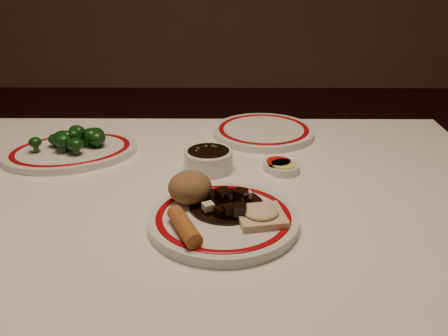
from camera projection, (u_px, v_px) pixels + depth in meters
dining_table at (198, 241)px, 0.95m from camera, size 1.20×0.90×0.75m
main_plate at (223, 220)px, 0.82m from camera, size 0.30×0.30×0.02m
rice_mound at (190, 187)px, 0.85m from camera, size 0.08×0.08×0.05m
spring_roll at (184, 226)px, 0.76m from camera, size 0.06×0.10×0.03m
fried_wonton at (261, 214)px, 0.80m from camera, size 0.09×0.09×0.02m
stirfry_heap at (229, 204)px, 0.84m from camera, size 0.13×0.13×0.03m
broccoli_plate at (71, 152)px, 1.09m from camera, size 0.34×0.32×0.02m
broccoli_pile at (76, 138)px, 1.09m from camera, size 0.16×0.10×0.05m
soy_bowl at (209, 160)px, 1.02m from camera, size 0.10×0.10×0.04m
sweet_sour_dish at (278, 165)px, 1.03m from camera, size 0.06×0.06×0.02m
mustard_dish at (284, 168)px, 1.01m from camera, size 0.06×0.06×0.02m
far_plate at (263, 131)px, 1.21m from camera, size 0.28×0.28×0.02m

